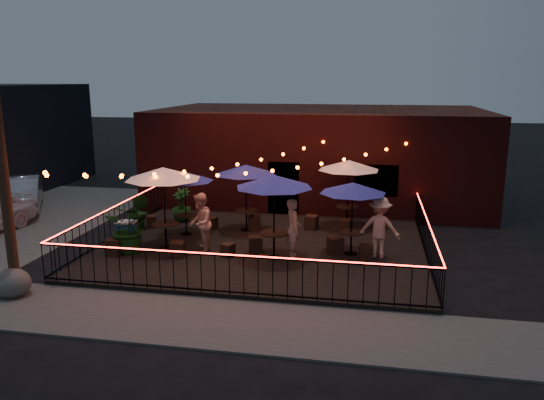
{
  "coord_description": "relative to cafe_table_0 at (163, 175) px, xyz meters",
  "views": [
    {
      "loc": [
        3.24,
        -13.7,
        5.33
      ],
      "look_at": [
        0.17,
        2.73,
        1.46
      ],
      "focal_mm": 35.0,
      "sensor_mm": 36.0,
      "label": 1
    }
  ],
  "objects": [
    {
      "name": "fence_left",
      "position": [
        -2.11,
        0.82,
        -1.81
      ],
      "size": [
        0.04,
        8.0,
        1.04
      ],
      "rotation": [
        0.0,
        0.0,
        1.57
      ],
      "color": "black",
      "rests_on": "patio"
    },
    {
      "name": "bistro_chair_8",
      "position": [
        5.21,
        0.44,
        -2.07
      ],
      "size": [
        0.55,
        0.55,
        0.5
      ],
      "primitive_type": "cube",
      "rotation": [
        0.0,
        0.0,
        0.4
      ],
      "color": "black",
      "rests_on": "patio"
    },
    {
      "name": "fence_right",
      "position": [
        7.89,
        0.82,
        -1.81
      ],
      "size": [
        0.04,
        8.0,
        1.04
      ],
      "rotation": [
        0.0,
        0.0,
        1.57
      ],
      "color": "black",
      "rests_on": "patio"
    },
    {
      "name": "fence_front",
      "position": [
        2.89,
        -3.18,
        -1.81
      ],
      "size": [
        10.0,
        0.04,
        1.04
      ],
      "color": "black",
      "rests_on": "patio"
    },
    {
      "name": "cafe_table_3",
      "position": [
        2.0,
        2.41,
        -0.22
      ],
      "size": [
        2.09,
        2.09,
        2.3
      ],
      "rotation": [
        0.0,
        0.0,
        0.0
      ],
      "color": "black",
      "rests_on": "patio"
    },
    {
      "name": "cafe_table_2",
      "position": [
        3.47,
        -0.31,
        -0.06
      ],
      "size": [
        2.49,
        2.49,
        2.48
      ],
      "rotation": [
        0.0,
        0.0,
        -0.11
      ],
      "color": "black",
      "rests_on": "patio"
    },
    {
      "name": "bistro_chair_10",
      "position": [
        5.39,
        2.82,
        -2.11
      ],
      "size": [
        0.44,
        0.44,
        0.43
      ],
      "primitive_type": "cube",
      "rotation": [
        0.0,
        0.0,
        -0.22
      ],
      "color": "black",
      "rests_on": "patio"
    },
    {
      "name": "sidewalk",
      "position": [
        2.89,
        -4.43,
        -2.45
      ],
      "size": [
        18.0,
        2.5,
        0.05
      ],
      "primitive_type": "cube",
      "color": "#42403D",
      "rests_on": "ground"
    },
    {
      "name": "bistro_chair_0",
      "position": [
        -1.27,
        -0.9,
        -2.07
      ],
      "size": [
        0.48,
        0.48,
        0.5
      ],
      "primitive_type": "cube",
      "rotation": [
        0.0,
        0.0,
        0.14
      ],
      "color": "black",
      "rests_on": "patio"
    },
    {
      "name": "car_silver",
      "position": [
        -7.93,
        4.15,
        -1.8
      ],
      "size": [
        3.35,
        4.26,
        1.35
      ],
      "primitive_type": "imported",
      "rotation": [
        0.0,
        0.0,
        0.54
      ],
      "color": "#A0A0A8",
      "rests_on": "ground"
    },
    {
      "name": "boulder",
      "position": [
        -2.48,
        -3.96,
        -2.11
      ],
      "size": [
        1.06,
        0.94,
        0.73
      ],
      "primitive_type": "ellipsoid",
      "rotation": [
        0.0,
        0.0,
        0.17
      ],
      "color": "#4E4E49",
      "rests_on": "ground"
    },
    {
      "name": "bistro_chair_5",
      "position": [
        2.82,
        0.16,
        -2.08
      ],
      "size": [
        0.48,
        0.48,
        0.48
      ],
      "primitive_type": "cube",
      "rotation": [
        0.0,
        0.0,
        3.33
      ],
      "color": "black",
      "rests_on": "patio"
    },
    {
      "name": "bistro_chair_11",
      "position": [
        6.56,
        3.37,
        -2.1
      ],
      "size": [
        0.5,
        0.5,
        0.45
      ],
      "primitive_type": "cube",
      "rotation": [
        0.0,
        0.0,
        3.52
      ],
      "color": "black",
      "rests_on": "patio"
    },
    {
      "name": "brick_building",
      "position": [
        3.9,
        8.81,
        -0.48
      ],
      "size": [
        14.0,
        8.0,
        4.0
      ],
      "color": "#370F0F",
      "rests_on": "ground"
    },
    {
      "name": "festoon_lights",
      "position": [
        1.89,
        0.52,
        0.04
      ],
      "size": [
        10.02,
        8.72,
        1.32
      ],
      "color": "#F84400",
      "rests_on": "ground"
    },
    {
      "name": "potted_shrub_c",
      "position": [
        -0.63,
        3.13,
        -1.71
      ],
      "size": [
        0.83,
        0.83,
        1.22
      ],
      "primitive_type": "imported",
      "rotation": [
        0.0,
        0.0,
        -0.23
      ],
      "color": "#17390C",
      "rests_on": "patio"
    },
    {
      "name": "bistro_chair_6",
      "position": [
        2.26,
        2.52,
        -2.08
      ],
      "size": [
        0.47,
        0.47,
        0.49
      ],
      "primitive_type": "cube",
      "rotation": [
        0.0,
        0.0,
        0.14
      ],
      "color": "black",
      "rests_on": "patio"
    },
    {
      "name": "cooler",
      "position": [
        -1.26,
        -0.08,
        -1.91
      ],
      "size": [
        0.68,
        0.52,
        0.82
      ],
      "rotation": [
        0.0,
        0.0,
        0.13
      ],
      "color": "#1B4F9F",
      "rests_on": "patio"
    },
    {
      "name": "cafe_table_1",
      "position": [
        0.1,
        1.56,
        -0.37
      ],
      "size": [
        2.52,
        2.52,
        2.14
      ],
      "rotation": [
        0.0,
        0.0,
        -0.37
      ],
      "color": "black",
      "rests_on": "patio"
    },
    {
      "name": "potted_shrub_b",
      "position": [
        -1.71,
        1.89,
        -1.7
      ],
      "size": [
        0.77,
        0.65,
        1.26
      ],
      "primitive_type": "imported",
      "rotation": [
        0.0,
        0.0,
        -0.15
      ],
      "color": "#0D370D",
      "rests_on": "patio"
    },
    {
      "name": "bistro_chair_2",
      "position": [
        -1.41,
        2.16,
        -2.12
      ],
      "size": [
        0.46,
        0.46,
        0.41
      ],
      "primitive_type": "cube",
      "rotation": [
        0.0,
        0.0,
        0.41
      ],
      "color": "black",
      "rests_on": "patio"
    },
    {
      "name": "cafe_table_4",
      "position": [
        5.68,
        0.49,
        -0.32
      ],
      "size": [
        2.44,
        2.44,
        2.19
      ],
      "rotation": [
        0.0,
        0.0,
        0.27
      ],
      "color": "black",
      "rests_on": "patio"
    },
    {
      "name": "ground",
      "position": [
        2.89,
        -1.18,
        -2.48
      ],
      "size": [
        110.0,
        110.0,
        0.0
      ],
      "primitive_type": "plane",
      "color": "black",
      "rests_on": "ground"
    },
    {
      "name": "cafe_table_0",
      "position": [
        0.0,
        0.0,
        0.0
      ],
      "size": [
        2.68,
        2.68,
        2.55
      ],
      "rotation": [
        0.0,
        0.0,
        -0.17
      ],
      "color": "black",
      "rests_on": "patio"
    },
    {
      "name": "potted_shrub_a",
      "position": [
        -0.89,
        -0.59,
        -1.57
      ],
      "size": [
        1.54,
        1.4,
        1.51
      ],
      "primitive_type": "imported",
      "rotation": [
        0.0,
        0.0,
        -0.18
      ],
      "color": "#103311",
      "rests_on": "patio"
    },
    {
      "name": "patron_a",
      "position": [
        4.02,
        -0.18,
        -1.44
      ],
      "size": [
        0.6,
        0.74,
        1.78
      ],
      "primitive_type": "imported",
      "rotation": [
        0.0,
        0.0,
        1.87
      ],
      "color": "#C9AD87",
      "rests_on": "patio"
    },
    {
      "name": "bistro_chair_1",
      "position": [
        0.66,
        -0.75,
        -2.09
      ],
      "size": [
        0.45,
        0.45,
        0.47
      ],
      "primitive_type": "cube",
      "rotation": [
        0.0,
        0.0,
        3.29
      ],
      "color": "black",
      "rests_on": "patio"
    },
    {
      "name": "bistro_chair_4",
      "position": [
        2.1,
        -0.43,
        -2.13
      ],
      "size": [
        0.44,
        0.44,
        0.4
      ],
      "primitive_type": "cube",
      "rotation": [
        0.0,
        0.0,
        -0.42
      ],
      "color": "black",
      "rests_on": "patio"
    },
    {
      "name": "bistro_chair_9",
      "position": [
        6.12,
        0.12,
        -2.12
      ],
      "size": [
        0.4,
        0.4,
        0.41
      ],
      "primitive_type": "cube",
      "rotation": [
        0.0,
        0.0,
        3.29
      ],
      "color": "black",
      "rests_on": "patio"
    },
    {
      "name": "patio",
      "position": [
        2.89,
        0.82,
        -2.4
      ],
      "size": [
        10.0,
        8.0,
        0.15
      ],
      "primitive_type": "cube",
      "color": "black",
      "rests_on": "ground"
    },
    {
      "name": "patron_c",
      "position": [
        6.49,
        0.32,
        -1.41
      ],
      "size": [
        1.26,
        0.82,
        1.83
      ],
      "primitive_type": "imported",
      "rotation": [
        0.0,
        0.0,
        3.02
      ],
      "color": "#CFA888",
      "rests_on": "patio"
    },
    {
      "name": "patron_b",
      "position": [
        1.18,
        -0.15,
        -1.41
      ],
      "size": [
        0.84,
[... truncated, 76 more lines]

